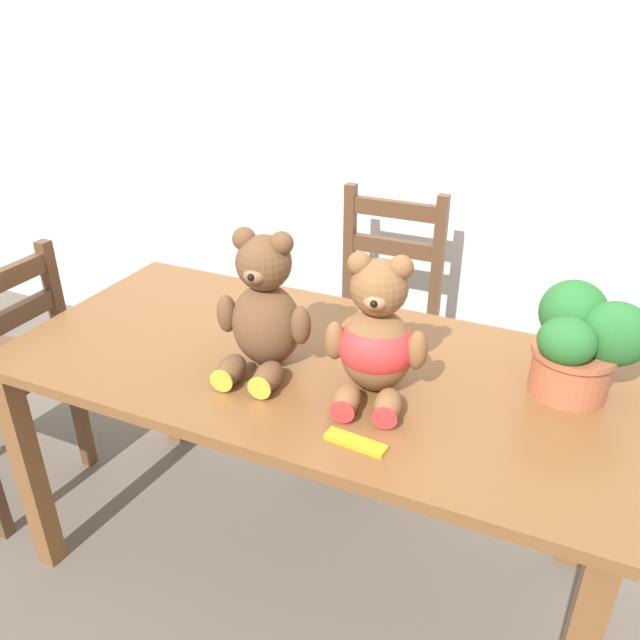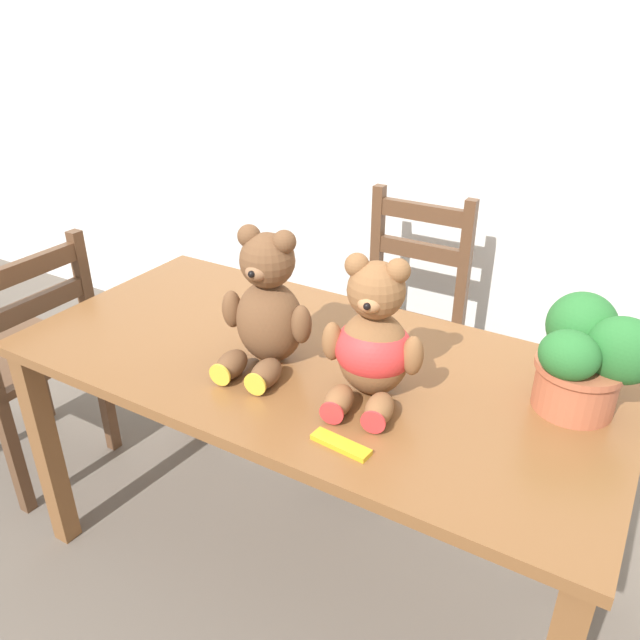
# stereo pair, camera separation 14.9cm
# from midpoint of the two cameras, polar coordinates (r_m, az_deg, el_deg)

# --- Properties ---
(wall_back) EXTENTS (8.00, 0.04, 2.60)m
(wall_back) POSITION_cam_midpoint_polar(r_m,az_deg,el_deg) (2.44, 8.73, 20.63)
(wall_back) COLOR silver
(wall_back) RESTS_ON ground_plane
(dining_table) EXTENTS (1.59, 0.77, 0.73)m
(dining_table) POSITION_cam_midpoint_polar(r_m,az_deg,el_deg) (1.69, -3.56, -6.41)
(dining_table) COLOR brown
(dining_table) RESTS_ON ground_plane
(wooden_chair_behind) EXTENTS (0.39, 0.42, 0.97)m
(wooden_chair_behind) POSITION_cam_midpoint_polar(r_m,az_deg,el_deg) (2.34, 3.47, -0.64)
(wooden_chair_behind) COLOR brown
(wooden_chair_behind) RESTS_ON ground_plane
(teddy_bear_left) EXTENTS (0.25, 0.26, 0.36)m
(teddy_bear_left) POSITION_cam_midpoint_polar(r_m,az_deg,el_deg) (1.55, -7.92, 0.80)
(teddy_bear_left) COLOR brown
(teddy_bear_left) RESTS_ON dining_table
(teddy_bear_right) EXTENTS (0.25, 0.27, 0.35)m
(teddy_bear_right) POSITION_cam_midpoint_polar(r_m,az_deg,el_deg) (1.44, 2.22, -1.86)
(teddy_bear_right) COLOR brown
(teddy_bear_right) RESTS_ON dining_table
(potted_plant) EXTENTS (0.25, 0.26, 0.26)m
(potted_plant) POSITION_cam_midpoint_polar(r_m,az_deg,el_deg) (1.54, 20.24, -1.82)
(potted_plant) COLOR #B25B3D
(potted_plant) RESTS_ON dining_table
(chocolate_bar) EXTENTS (0.14, 0.05, 0.01)m
(chocolate_bar) POSITION_cam_midpoint_polar(r_m,az_deg,el_deg) (1.34, 0.05, -11.25)
(chocolate_bar) COLOR gold
(chocolate_bar) RESTS_ON dining_table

